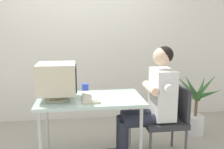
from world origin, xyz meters
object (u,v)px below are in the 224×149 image
office_chair (168,117)px  desk_mug (85,88)px  desk (90,103)px  potted_plant (196,106)px  crt_monitor (57,79)px  person_seated (152,99)px  keyboard (90,97)px

office_chair → desk_mug: bearing=164.1°
desk → potted_plant: (1.49, 0.48, -0.26)m
potted_plant → desk_mug: potted_plant is taller
desk → crt_monitor: size_ratio=2.82×
crt_monitor → office_chair: size_ratio=0.48×
office_chair → person_seated: person_seated is taller
desk → person_seated: (0.70, -0.02, 0.02)m
keyboard → person_seated: person_seated is taller
crt_monitor → person_seated: 1.08m
potted_plant → desk_mug: size_ratio=8.73×
crt_monitor → desk_mug: 0.44m
desk → office_chair: office_chair is taller
keyboard → person_seated: bearing=0.4°
crt_monitor → desk: bearing=5.1°
keyboard → desk_mug: desk_mug is taller
office_chair → desk_mug: desk_mug is taller
crt_monitor → keyboard: bearing=0.3°
desk → potted_plant: bearing=17.9°
person_seated → potted_plant: 0.98m
keyboard → potted_plant: 1.61m
keyboard → desk_mug: bearing=99.1°
crt_monitor → desk_mug: size_ratio=4.01×
person_seated → desk_mug: bearing=160.1°
potted_plant → office_chair: bearing=-139.5°
crt_monitor → desk_mug: crt_monitor is taller
crt_monitor → person_seated: bearing=0.4°
keyboard → person_seated: 0.70m
person_seated → office_chair: bearing=-0.0°
desk → potted_plant: potted_plant is taller
person_seated → crt_monitor: bearing=-179.6°
crt_monitor → potted_plant: bearing=15.6°
keyboard → desk_mug: (-0.04, 0.27, 0.04)m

